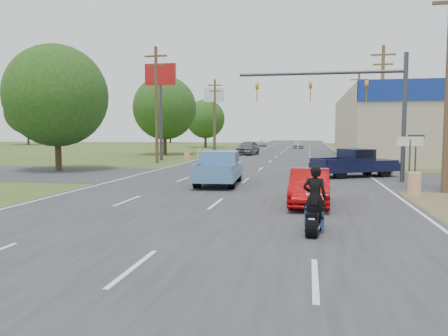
% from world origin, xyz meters
% --- Properties ---
extents(ground, '(200.00, 200.00, 0.00)m').
position_xyz_m(ground, '(0.00, 0.00, 0.00)').
color(ground, '#3A5522').
rests_on(ground, ground).
extents(main_road, '(15.00, 180.00, 0.02)m').
position_xyz_m(main_road, '(0.00, 40.00, 0.01)').
color(main_road, '#2D2D30').
rests_on(main_road, ground).
extents(cross_road, '(120.00, 10.00, 0.02)m').
position_xyz_m(cross_road, '(0.00, 18.00, 0.01)').
color(cross_road, '#2D2D30').
rests_on(cross_road, ground).
extents(utility_pole_2, '(2.00, 0.28, 10.00)m').
position_xyz_m(utility_pole_2, '(9.50, 31.00, 5.32)').
color(utility_pole_2, '#4C3823').
rests_on(utility_pole_2, ground).
extents(utility_pole_3, '(2.00, 0.28, 10.00)m').
position_xyz_m(utility_pole_3, '(9.50, 49.00, 5.32)').
color(utility_pole_3, '#4C3823').
rests_on(utility_pole_3, ground).
extents(utility_pole_5, '(2.00, 0.28, 10.00)m').
position_xyz_m(utility_pole_5, '(-9.50, 28.00, 5.32)').
color(utility_pole_5, '#4C3823').
rests_on(utility_pole_5, ground).
extents(utility_pole_6, '(2.00, 0.28, 10.00)m').
position_xyz_m(utility_pole_6, '(-9.50, 52.00, 5.32)').
color(utility_pole_6, '#4C3823').
rests_on(utility_pole_6, ground).
extents(tree_0, '(7.14, 7.14, 8.84)m').
position_xyz_m(tree_0, '(-14.00, 20.00, 5.26)').
color(tree_0, '#422D19').
rests_on(tree_0, ground).
extents(tree_1, '(7.56, 7.56, 9.36)m').
position_xyz_m(tree_1, '(-13.50, 42.00, 5.57)').
color(tree_1, '#422D19').
rests_on(tree_1, ground).
extents(tree_2, '(6.72, 6.72, 8.32)m').
position_xyz_m(tree_2, '(-14.20, 66.00, 4.95)').
color(tree_2, '#422D19').
rests_on(tree_2, ground).
extents(tree_4, '(9.24, 9.24, 11.44)m').
position_xyz_m(tree_4, '(-55.00, 75.00, 6.82)').
color(tree_4, '#422D19').
rests_on(tree_4, ground).
extents(tree_5, '(7.98, 7.98, 9.88)m').
position_xyz_m(tree_5, '(30.00, 95.00, 5.88)').
color(tree_5, '#422D19').
rests_on(tree_5, ground).
extents(tree_6, '(8.82, 8.82, 10.92)m').
position_xyz_m(tree_6, '(-30.00, 95.00, 6.51)').
color(tree_6, '#422D19').
rests_on(tree_6, ground).
extents(barrel_0, '(0.56, 0.56, 1.00)m').
position_xyz_m(barrel_0, '(8.00, 12.00, 0.50)').
color(barrel_0, orange).
rests_on(barrel_0, ground).
extents(barrel_1, '(0.56, 0.56, 1.00)m').
position_xyz_m(barrel_1, '(8.40, 20.50, 0.50)').
color(barrel_1, orange).
rests_on(barrel_1, ground).
extents(barrel_2, '(0.56, 0.56, 1.00)m').
position_xyz_m(barrel_2, '(-8.50, 34.00, 0.50)').
color(barrel_2, orange).
rests_on(barrel_2, ground).
extents(barrel_3, '(0.56, 0.56, 1.00)m').
position_xyz_m(barrel_3, '(-8.20, 38.00, 0.50)').
color(barrel_3, orange).
rests_on(barrel_3, ground).
extents(pole_sign_left_near, '(3.00, 0.35, 9.20)m').
position_xyz_m(pole_sign_left_near, '(-10.50, 32.00, 7.17)').
color(pole_sign_left_near, '#3F3F44').
rests_on(pole_sign_left_near, ground).
extents(pole_sign_left_far, '(3.00, 0.35, 9.20)m').
position_xyz_m(pole_sign_left_far, '(-10.50, 56.00, 7.17)').
color(pole_sign_left_far, '#3F3F44').
rests_on(pole_sign_left_far, ground).
extents(lane_sign, '(1.20, 0.08, 2.52)m').
position_xyz_m(lane_sign, '(8.20, 14.00, 1.90)').
color(lane_sign, '#3F3F44').
rests_on(lane_sign, ground).
extents(street_name_sign, '(0.80, 0.08, 2.61)m').
position_xyz_m(street_name_sign, '(8.80, 15.50, 1.61)').
color(street_name_sign, '#3F3F44').
rests_on(street_name_sign, ground).
extents(signal_mast, '(9.12, 0.40, 7.00)m').
position_xyz_m(signal_mast, '(5.82, 17.00, 4.80)').
color(signal_mast, '#3F3F44').
rests_on(signal_mast, ground).
extents(red_convertible, '(1.49, 4.11, 1.35)m').
position_xyz_m(red_convertible, '(3.50, 8.43, 0.67)').
color(red_convertible, '#970708').
rests_on(red_convertible, ground).
extents(motorcycle, '(0.61, 1.96, 1.00)m').
position_xyz_m(motorcycle, '(3.62, 3.79, 0.44)').
color(motorcycle, black).
rests_on(motorcycle, ground).
extents(rider, '(0.69, 0.49, 1.77)m').
position_xyz_m(rider, '(3.63, 3.83, 0.88)').
color(rider, black).
rests_on(rider, ground).
extents(blue_pickup, '(2.35, 5.40, 1.76)m').
position_xyz_m(blue_pickup, '(-1.12, 14.12, 0.89)').
color(blue_pickup, black).
rests_on(blue_pickup, ground).
extents(navy_pickup, '(5.48, 4.28, 1.71)m').
position_xyz_m(navy_pickup, '(6.31, 19.48, 0.87)').
color(navy_pickup, black).
rests_on(navy_pickup, ground).
extents(distant_car_grey, '(2.64, 5.19, 1.69)m').
position_xyz_m(distant_car_grey, '(-3.60, 43.08, 0.85)').
color(distant_car_grey, '#5D5D62').
rests_on(distant_car_grey, ground).
extents(distant_car_silver, '(1.80, 4.31, 1.24)m').
position_xyz_m(distant_car_silver, '(1.79, 64.94, 0.62)').
color(distant_car_silver, '#A6A7AB').
rests_on(distant_car_silver, ground).
extents(distant_car_white, '(2.67, 4.85, 1.29)m').
position_xyz_m(distant_car_white, '(-5.36, 73.99, 0.64)').
color(distant_car_white, white).
rests_on(distant_car_white, ground).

